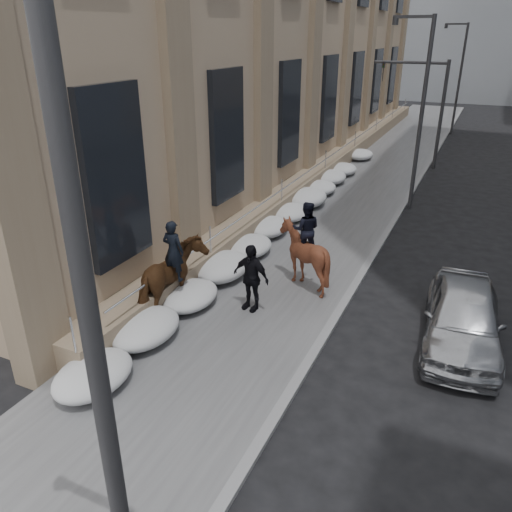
{
  "coord_description": "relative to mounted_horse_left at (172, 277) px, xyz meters",
  "views": [
    {
      "loc": [
        5.63,
        -8.63,
        7.32
      ],
      "look_at": [
        0.38,
        2.74,
        1.7
      ],
      "focal_mm": 35.0,
      "sensor_mm": 36.0,
      "label": 1
    }
  ],
  "objects": [
    {
      "name": "curb",
      "position": [
        4.21,
        8.49,
        -1.13
      ],
      "size": [
        0.24,
        80.0,
        0.12
      ],
      "primitive_type": "cube",
      "color": "slate",
      "rests_on": "ground"
    },
    {
      "name": "sidewalk",
      "position": [
        1.59,
        8.49,
        -1.13
      ],
      "size": [
        5.0,
        80.0,
        0.12
      ],
      "primitive_type": "cube",
      "color": "#4C4C4E",
      "rests_on": "ground"
    },
    {
      "name": "mounted_horse_left",
      "position": [
        0.0,
        0.0,
        0.0
      ],
      "size": [
        1.09,
        2.38,
        2.67
      ],
      "rotation": [
        0.0,
        0.0,
        3.14
      ],
      "color": "#412713",
      "rests_on": "sidewalk"
    },
    {
      "name": "traffic_signal",
      "position": [
        3.66,
        20.49,
        2.81
      ],
      "size": [
        4.1,
        0.22,
        6.0
      ],
      "color": "#2D2D30",
      "rests_on": "ground"
    },
    {
      "name": "streetlight_near",
      "position": [
        4.33,
        -7.51,
        3.39
      ],
      "size": [
        1.71,
        0.24,
        8.0
      ],
      "color": "#2D2D30",
      "rests_on": "ground"
    },
    {
      "name": "pedestrian",
      "position": [
        1.88,
        1.06,
        -0.09
      ],
      "size": [
        1.22,
        0.67,
        1.96
      ],
      "primitive_type": "imported",
      "rotation": [
        0.0,
        0.0,
        -0.17
      ],
      "color": "black",
      "rests_on": "sidewalk"
    },
    {
      "name": "streetlight_mid",
      "position": [
        4.33,
        12.49,
        3.39
      ],
      "size": [
        1.71,
        0.24,
        8.0
      ],
      "color": "#2D2D30",
      "rests_on": "ground"
    },
    {
      "name": "ground",
      "position": [
        1.59,
        -1.51,
        -1.19
      ],
      "size": [
        140.0,
        140.0,
        0.0
      ],
      "primitive_type": "plane",
      "color": "black",
      "rests_on": "ground"
    },
    {
      "name": "streetlight_far",
      "position": [
        4.33,
        32.49,
        3.39
      ],
      "size": [
        1.71,
        0.24,
        8.0
      ],
      "color": "#2D2D30",
      "rests_on": "ground"
    },
    {
      "name": "car_silver",
      "position": [
        7.41,
        1.85,
        -0.41
      ],
      "size": [
        2.17,
        4.71,
        1.56
      ],
      "primitive_type": "imported",
      "rotation": [
        0.0,
        0.0,
        0.07
      ],
      "color": "#9D9FA4",
      "rests_on": "ground"
    },
    {
      "name": "limestone_building",
      "position": [
        -3.67,
        18.45,
        7.71
      ],
      "size": [
        6.1,
        44.0,
        18.0
      ],
      "color": "tan",
      "rests_on": "ground"
    },
    {
      "name": "mounted_horse_right",
      "position": [
        2.71,
        3.1,
        0.04
      ],
      "size": [
        2.09,
        2.22,
        2.66
      ],
      "rotation": [
        0.0,
        0.0,
        3.45
      ],
      "color": "#482214",
      "rests_on": "sidewalk"
    },
    {
      "name": "snow_bank",
      "position": [
        0.17,
        6.6,
        -0.72
      ],
      "size": [
        1.7,
        18.1,
        0.76
      ],
      "color": "silver",
      "rests_on": "sidewalk"
    },
    {
      "name": "bg_building_far",
      "position": [
        -4.41,
        70.49,
        8.81
      ],
      "size": [
        24.0,
        12.0,
        20.0
      ],
      "primitive_type": "cube",
      "color": "gray",
      "rests_on": "ground"
    }
  ]
}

